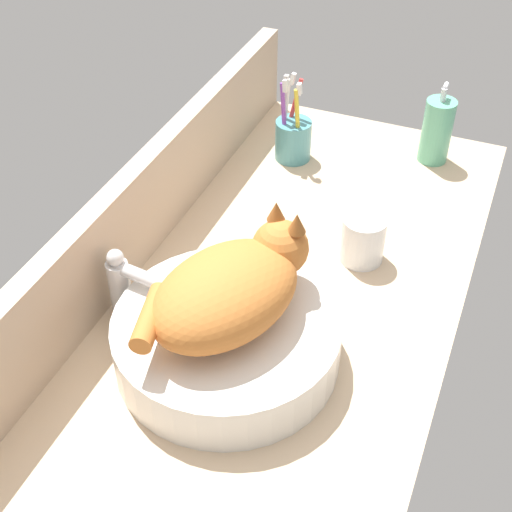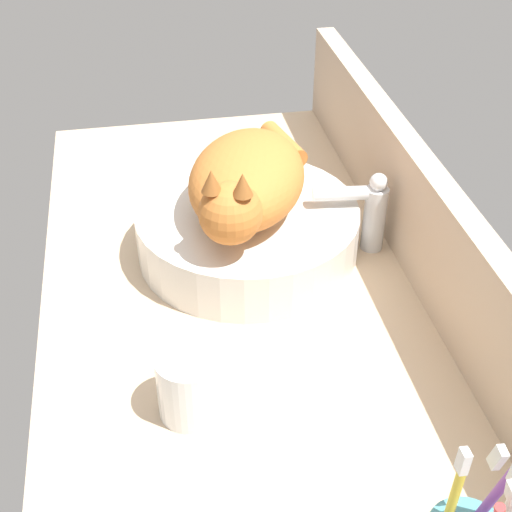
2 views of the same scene
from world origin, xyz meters
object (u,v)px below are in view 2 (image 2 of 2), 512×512
(sink_basin, at_px, (248,231))
(faucet, at_px, (368,209))
(cat, at_px, (246,182))
(water_glass, at_px, (190,388))

(sink_basin, relative_size, faucet, 2.55)
(sink_basin, bearing_deg, faucet, 83.34)
(cat, distance_m, water_glass, 0.34)
(sink_basin, xyz_separation_m, cat, (0.01, -0.00, 0.10))
(faucet, xyz_separation_m, water_glass, (0.29, -0.31, -0.03))
(sink_basin, bearing_deg, cat, -17.49)
(cat, distance_m, faucet, 0.20)
(water_glass, bearing_deg, faucet, 132.72)
(cat, relative_size, water_glass, 3.38)
(sink_basin, xyz_separation_m, water_glass, (0.31, -0.13, -0.00))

